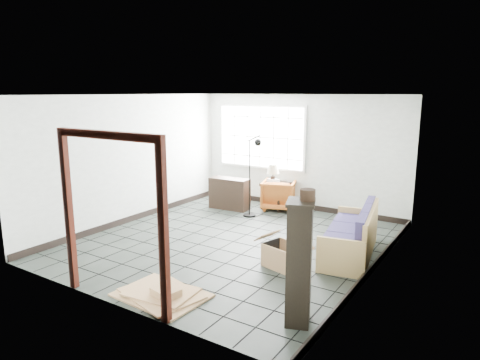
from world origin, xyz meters
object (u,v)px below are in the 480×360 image
Objects in this scene: armchair at (279,193)px; side_table at (276,187)px; futon_sofa at (353,238)px; tall_shelf at (299,262)px.

armchair reaches higher than side_table.
side_table is at bearing -17.94° from armchair.
futon_sofa is 1.35× the size of tall_shelf.
side_table is at bearing 132.26° from futon_sofa.
side_table is (-0.08, 0.00, 0.13)m from armchair.
tall_shelf reaches higher than armchair.
futon_sofa is 3.25× the size of side_table.
armchair is at bearing 131.29° from futon_sofa.
futon_sofa is 2.45m from tall_shelf.
armchair is at bearing 0.00° from side_table.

